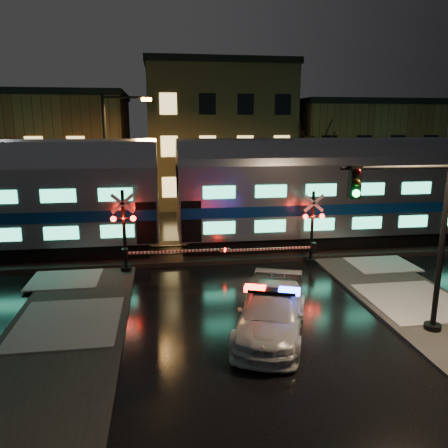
{
  "coord_description": "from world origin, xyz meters",
  "views": [
    {
      "loc": [
        -3.14,
        -17.66,
        6.85
      ],
      "look_at": [
        -0.21,
        2.5,
        2.2
      ],
      "focal_mm": 35.0,
      "sensor_mm": 36.0,
      "label": 1
    }
  ],
  "objects": [
    {
      "name": "streetlight",
      "position": [
        -6.0,
        9.0,
        4.96
      ],
      "size": [
        2.87,
        0.3,
        8.6
      ],
      "color": "black",
      "rests_on": "ground"
    },
    {
      "name": "building_left",
      "position": [
        -13.0,
        22.0,
        4.5
      ],
      "size": [
        14.0,
        10.0,
        9.0
      ],
      "primitive_type": "cube",
      "color": "brown",
      "rests_on": "ground"
    },
    {
      "name": "sidewalk_left",
      "position": [
        -6.5,
        -6.0,
        0.06
      ],
      "size": [
        4.0,
        20.0,
        0.12
      ],
      "primitive_type": "cube",
      "color": "#2D2D2D",
      "rests_on": "ground"
    },
    {
      "name": "police_car",
      "position": [
        0.34,
        -4.62,
        0.76
      ],
      "size": [
        3.77,
        5.58,
        1.67
      ],
      "rotation": [
        0.0,
        0.0,
        -0.35
      ],
      "color": "silver",
      "rests_on": "ground"
    },
    {
      "name": "crossing_signal_right",
      "position": [
        3.8,
        2.3,
        1.52
      ],
      "size": [
        5.22,
        0.63,
        3.7
      ],
      "color": "black",
      "rests_on": "ground"
    },
    {
      "name": "crossing_signal_left",
      "position": [
        -4.54,
        2.3,
        1.63
      ],
      "size": [
        5.58,
        0.65,
        3.95
      ],
      "color": "black",
      "rests_on": "ground"
    },
    {
      "name": "traffic_light",
      "position": [
        4.83,
        -5.3,
        3.18
      ],
      "size": [
        3.87,
        0.7,
        5.98
      ],
      "rotation": [
        0.0,
        0.0,
        -0.03
      ],
      "color": "black",
      "rests_on": "ground"
    },
    {
      "name": "building_right",
      "position": [
        15.0,
        22.0,
        4.25
      ],
      "size": [
        12.0,
        10.0,
        8.5
      ],
      "primitive_type": "cube",
      "color": "brown",
      "rests_on": "ground"
    },
    {
      "name": "ground",
      "position": [
        0.0,
        0.0,
        0.0
      ],
      "size": [
        120.0,
        120.0,
        0.0
      ],
      "primitive_type": "plane",
      "color": "black",
      "rests_on": "ground"
    },
    {
      "name": "building_mid",
      "position": [
        2.0,
        22.5,
        5.75
      ],
      "size": [
        12.0,
        11.0,
        11.5
      ],
      "primitive_type": "cube",
      "color": "brown",
      "rests_on": "ground"
    },
    {
      "name": "train",
      "position": [
        -2.81,
        5.0,
        3.38
      ],
      "size": [
        51.0,
        3.12,
        5.92
      ],
      "color": "black",
      "rests_on": "ballast"
    },
    {
      "name": "ballast",
      "position": [
        0.0,
        5.0,
        0.12
      ],
      "size": [
        90.0,
        4.2,
        0.24
      ],
      "primitive_type": "cube",
      "color": "black",
      "rests_on": "ground"
    }
  ]
}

